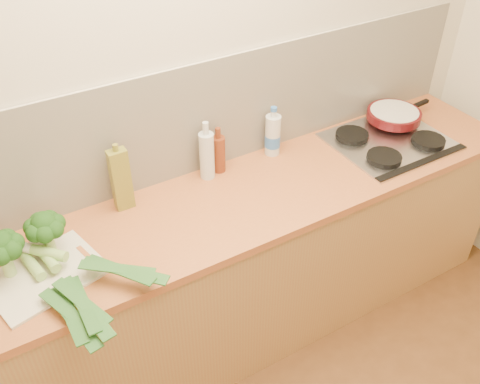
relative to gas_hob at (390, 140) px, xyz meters
name	(u,v)px	position (x,y,z in m)	size (l,w,h in m)	color
room_shell	(183,124)	(-1.02, 0.29, 0.26)	(3.50, 3.50, 3.50)	beige
counter	(219,277)	(-1.02, 0.00, -0.46)	(3.20, 0.62, 0.90)	#A37D44
gas_hob	(390,140)	(0.00, 0.00, 0.00)	(0.58, 0.50, 0.04)	silver
chopping_board	(45,275)	(-1.78, -0.04, -0.01)	(0.41, 0.30, 0.01)	beige
broccoli_left	(1,247)	(-1.89, 0.03, 0.14)	(0.16, 0.17, 0.20)	#9DC472
broccoli_right	(45,227)	(-1.72, 0.08, 0.13)	(0.16, 0.16, 0.19)	#9DC472
leek_front	(40,275)	(-1.79, -0.06, 0.02)	(0.18, 0.70, 0.04)	white
leek_mid	(58,271)	(-1.73, -0.09, 0.04)	(0.16, 0.64, 0.04)	white
leek_back	(67,257)	(-1.68, -0.05, 0.06)	(0.48, 0.53, 0.04)	white
skillet	(394,115)	(0.14, 0.13, 0.05)	(0.42, 0.29, 0.05)	#530D10
oil_tin	(121,179)	(-1.36, 0.21, 0.13)	(0.08, 0.05, 0.32)	olive
glass_bottle	(207,155)	(-0.95, 0.22, 0.11)	(0.07, 0.07, 0.29)	silver
amber_bottle	(219,153)	(-0.88, 0.24, 0.08)	(0.06, 0.06, 0.23)	maroon
water_bottle	(273,136)	(-0.58, 0.23, 0.08)	(0.08, 0.08, 0.24)	silver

